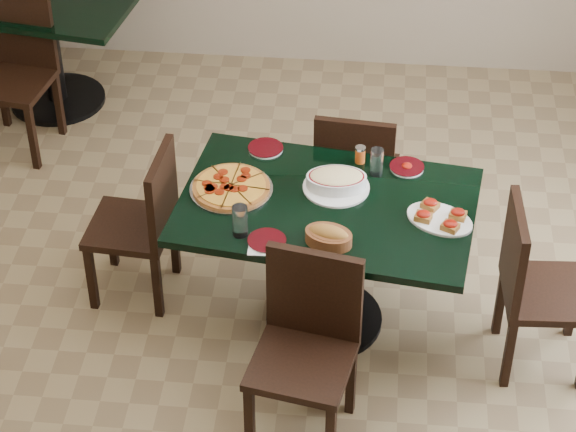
# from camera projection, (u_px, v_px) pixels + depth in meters

# --- Properties ---
(floor) EXTENTS (5.50, 5.50, 0.00)m
(floor) POSITION_uv_depth(u_px,v_px,m) (258.00, 342.00, 5.56)
(floor) COLOR olive
(floor) RESTS_ON ground
(main_table) EXTENTS (1.47, 1.06, 0.75)m
(main_table) POSITION_uv_depth(u_px,v_px,m) (326.00, 233.00, 5.33)
(main_table) COLOR black
(main_table) RESTS_ON floor
(back_table) EXTENTS (1.23, 0.97, 0.75)m
(back_table) POSITION_uv_depth(u_px,v_px,m) (48.00, 30.00, 6.96)
(back_table) COLOR black
(back_table) RESTS_ON floor
(chair_far) EXTENTS (0.45, 0.45, 0.88)m
(chair_far) POSITION_uv_depth(u_px,v_px,m) (355.00, 173.00, 5.85)
(chair_far) COLOR black
(chair_far) RESTS_ON floor
(chair_near) EXTENTS (0.50, 0.50, 0.91)m
(chair_near) POSITION_uv_depth(u_px,v_px,m) (307.00, 338.00, 4.86)
(chair_near) COLOR black
(chair_near) RESTS_ON floor
(chair_right) EXTENTS (0.44, 0.44, 0.90)m
(chair_right) POSITION_uv_depth(u_px,v_px,m) (533.00, 281.00, 5.16)
(chair_right) COLOR black
(chair_right) RESTS_ON floor
(chair_left) EXTENTS (0.43, 0.43, 0.86)m
(chair_left) POSITION_uv_depth(u_px,v_px,m) (144.00, 218.00, 5.56)
(chair_left) COLOR black
(chair_left) RESTS_ON floor
(back_chair_near) EXTENTS (0.50, 0.50, 0.93)m
(back_chair_near) POSITION_uv_depth(u_px,v_px,m) (16.00, 64.00, 6.63)
(back_chair_near) COLOR black
(back_chair_near) RESTS_ON floor
(pepperoni_pizza) EXTENTS (0.40, 0.40, 0.04)m
(pepperoni_pizza) POSITION_uv_depth(u_px,v_px,m) (231.00, 187.00, 5.28)
(pepperoni_pizza) COLOR #B6B7BD
(pepperoni_pizza) RESTS_ON main_table
(lasagna_casserole) EXTENTS (0.32, 0.32, 0.09)m
(lasagna_casserole) POSITION_uv_depth(u_px,v_px,m) (336.00, 181.00, 5.28)
(lasagna_casserole) COLOR silver
(lasagna_casserole) RESTS_ON main_table
(bread_basket) EXTENTS (0.25, 0.20, 0.09)m
(bread_basket) POSITION_uv_depth(u_px,v_px,m) (329.00, 236.00, 4.96)
(bread_basket) COLOR brown
(bread_basket) RESTS_ON main_table
(bruschetta_platter) EXTENTS (0.38, 0.34, 0.05)m
(bruschetta_platter) POSITION_uv_depth(u_px,v_px,m) (440.00, 217.00, 5.10)
(bruschetta_platter) COLOR silver
(bruschetta_platter) RESTS_ON main_table
(side_plate_near) EXTENTS (0.17, 0.17, 0.02)m
(side_plate_near) POSITION_uv_depth(u_px,v_px,m) (267.00, 241.00, 4.99)
(side_plate_near) COLOR silver
(side_plate_near) RESTS_ON main_table
(side_plate_far_r) EXTENTS (0.17, 0.17, 0.03)m
(side_plate_far_r) POSITION_uv_depth(u_px,v_px,m) (407.00, 167.00, 5.43)
(side_plate_far_r) COLOR silver
(side_plate_far_r) RESTS_ON main_table
(side_plate_far_l) EXTENTS (0.18, 0.18, 0.02)m
(side_plate_far_l) POSITION_uv_depth(u_px,v_px,m) (266.00, 148.00, 5.55)
(side_plate_far_l) COLOR silver
(side_plate_far_l) RESTS_ON main_table
(napkin_setting) EXTENTS (0.15, 0.15, 0.01)m
(napkin_setting) POSITION_uv_depth(u_px,v_px,m) (266.00, 245.00, 4.98)
(napkin_setting) COLOR white
(napkin_setting) RESTS_ON main_table
(water_glass_a) EXTENTS (0.06, 0.06, 0.14)m
(water_glass_a) POSITION_uv_depth(u_px,v_px,m) (377.00, 162.00, 5.36)
(water_glass_a) COLOR white
(water_glass_a) RESTS_ON main_table
(water_glass_b) EXTENTS (0.07, 0.07, 0.15)m
(water_glass_b) POSITION_uv_depth(u_px,v_px,m) (240.00, 221.00, 4.99)
(water_glass_b) COLOR white
(water_glass_b) RESTS_ON main_table
(pepper_shaker) EXTENTS (0.05, 0.05, 0.09)m
(pepper_shaker) POSITION_uv_depth(u_px,v_px,m) (360.00, 154.00, 5.44)
(pepper_shaker) COLOR #AB4012
(pepper_shaker) RESTS_ON main_table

